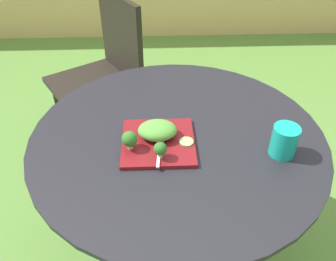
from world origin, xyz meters
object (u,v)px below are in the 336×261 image
(patio_chair, at_px, (106,66))
(fork, at_px, (160,148))
(drinking_glass, at_px, (284,142))
(salad_plate, at_px, (158,142))

(patio_chair, distance_m, fork, 0.99)
(drinking_glass, height_order, fork, drinking_glass)
(salad_plate, height_order, drinking_glass, drinking_glass)
(salad_plate, distance_m, fork, 0.04)
(salad_plate, xyz_separation_m, fork, (0.00, -0.04, 0.01))
(salad_plate, xyz_separation_m, drinking_glass, (0.40, -0.06, 0.04))
(patio_chair, bearing_deg, drinking_glass, -54.33)
(patio_chair, relative_size, drinking_glass, 8.57)
(drinking_glass, bearing_deg, patio_chair, 125.67)
(salad_plate, relative_size, fork, 1.58)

